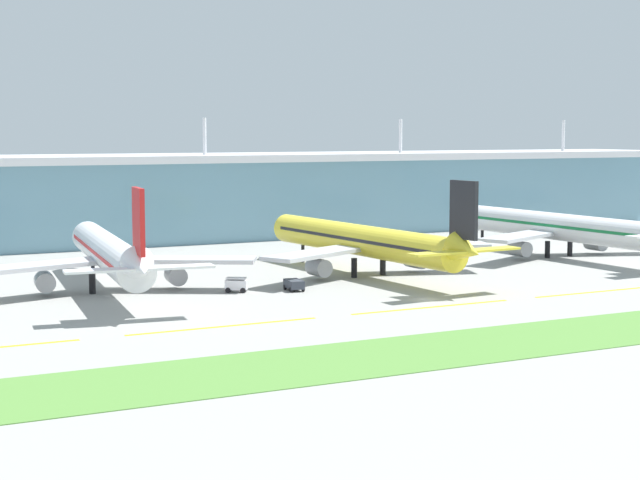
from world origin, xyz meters
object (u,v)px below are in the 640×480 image
Objects in this scene: airliner_near_middle at (110,253)px; pushback_tug at (294,284)px; airliner_far_middle at (554,226)px; airliner_center at (364,241)px; baggage_cart at (236,285)px.

airliner_near_middle is 14.22× the size of pushback_tug.
airliner_far_middle is at bearing 2.50° from airliner_near_middle.
pushback_tug is at bearing -151.45° from airliner_center.
airliner_near_middle is 98.36m from airliner_far_middle.
baggage_cart is (18.48, -10.44, -5.19)m from airliner_near_middle.
airliner_near_middle is at bearing -177.50° from airliner_far_middle.
airliner_center is at bearing -172.23° from airliner_far_middle.
airliner_center is at bearing -3.21° from airliner_near_middle.
baggage_cart is at bearing -164.94° from airliner_center.
airliner_near_middle is at bearing 150.55° from baggage_cart.
pushback_tug is at bearing -17.28° from baggage_cart.
airliner_near_middle is 21.85m from baggage_cart.
airliner_near_middle is 47.48m from airliner_center.
pushback_tug is at bearing -165.97° from airliner_far_middle.
baggage_cart is 0.86× the size of pushback_tug.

